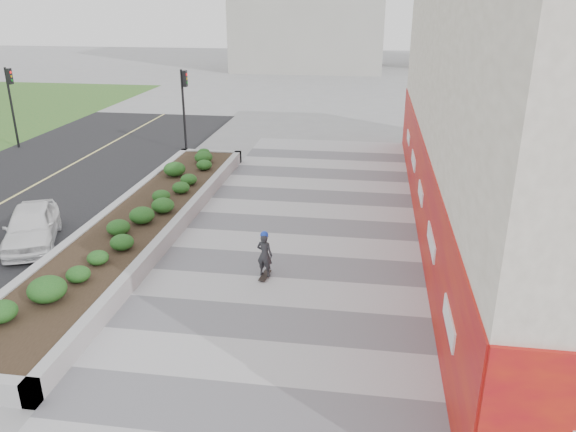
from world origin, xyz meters
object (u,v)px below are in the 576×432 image
planter (140,219)px  skateboarder (265,254)px  traffic_signal_near (184,98)px  car_white (31,226)px  traffic_signal_far (11,96)px

planter → skateboarder: bearing=-30.0°
traffic_signal_near → car_white: 12.40m
planter → traffic_signal_near: size_ratio=4.29×
traffic_signal_far → car_white: size_ratio=1.12×
traffic_signal_near → traffic_signal_far: (-9.20, -0.50, 0.00)m
planter → traffic_signal_far: (-10.93, 10.00, 2.34)m
planter → car_white: (-3.00, -1.65, 0.22)m
traffic_signal_far → car_white: bearing=-55.8°
skateboarder → car_white: bearing=177.2°
traffic_signal_near → car_white: size_ratio=1.12×
skateboarder → traffic_signal_near: bearing=122.1°
car_white → traffic_signal_near: bearing=59.9°
skateboarder → car_white: (-7.90, 1.18, -0.09)m
planter → traffic_signal_far: 15.00m
planter → car_white: car_white is taller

